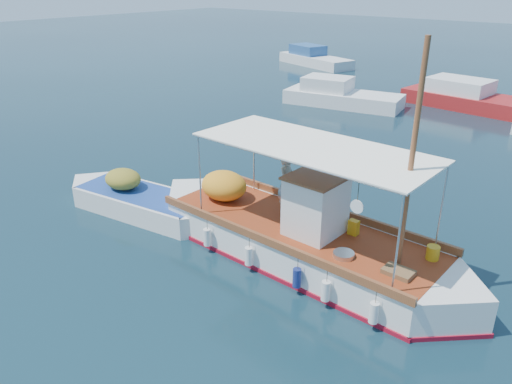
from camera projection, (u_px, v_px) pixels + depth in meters
The scene contains 6 objects.
ground at pixel (278, 249), 14.16m from camera, with size 160.00×160.00×0.00m, color black.
fishing_caique at pixel (296, 238), 13.59m from camera, with size 10.30×3.08×6.28m.
dinghy at pixel (141, 203), 16.24m from camera, with size 6.21×2.40×1.53m.
bg_boat_nw at pixel (340, 97), 29.53m from camera, with size 7.12×3.65×1.80m.
bg_boat_n at pixel (474, 100), 28.72m from camera, with size 8.75×3.70×1.80m.
bg_boat_far_w at pixel (314, 59), 42.63m from camera, with size 7.63×4.36×1.80m.
Camera 1 is at (7.33, -9.94, 7.14)m, focal length 35.00 mm.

